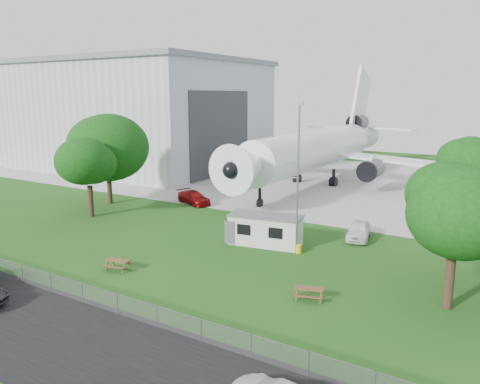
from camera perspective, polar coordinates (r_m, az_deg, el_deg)
The scene contains 16 objects.
ground at distance 38.14m, azimuth -8.57°, elevation -7.72°, with size 160.00×160.00×0.00m, color #295D1B.
asphalt_strip at distance 30.15m, azimuth -25.05°, elevation -14.15°, with size 120.00×8.00×0.02m, color black.
concrete_apron at distance 70.60m, azimuth 11.53°, elevation 1.21°, with size 120.00×46.00×0.03m, color #B7B7B2.
hangar at distance 88.24m, azimuth -12.86°, elevation 9.35°, with size 43.00×31.00×18.55m.
airliner at distance 68.56m, azimuth 9.52°, elevation 5.42°, with size 46.36×47.73×17.69m.
site_cabin at distance 40.21m, azimuth 3.14°, elevation -4.61°, with size 6.93×3.66×2.62m.
picnic_west at distance 36.06m, azimuth -14.59°, elevation -9.14°, with size 1.80×1.50×0.76m, color brown, non-canonical shape.
picnic_east at distance 30.53m, azimuth 8.42°, elevation -12.81°, with size 1.80×1.50×0.76m, color brown, non-canonical shape.
fence at distance 31.98m, azimuth -19.75°, elevation -12.23°, with size 58.00×0.04×1.30m, color gray.
lamp_mast at distance 37.46m, azimuth 7.05°, elevation 1.47°, with size 0.16×0.16×12.00m, color slate.
tree_west_big at distance 56.65m, azimuth -15.87°, elevation 4.99°, with size 9.61×9.61×11.21m.
tree_west_small at distance 50.96m, azimuth -18.01°, elevation 3.36°, with size 5.83×5.83×8.64m.
tree_east_front at distance 29.80m, azimuth 24.88°, elevation -1.75°, with size 6.27×6.27×9.38m.
tree_far_apron at distance 58.49m, azimuth 26.07°, elevation 3.53°, with size 5.49×5.49×8.25m.
car_ne_hatch at distance 43.10m, azimuth 14.27°, elevation -4.56°, with size 1.88×4.67×1.59m, color white.
car_apron_van at distance 55.44m, azimuth -5.66°, elevation -0.70°, with size 2.08×5.11×1.48m, color maroon.
Camera 1 is at (23.27, -27.45, 12.61)m, focal length 35.00 mm.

